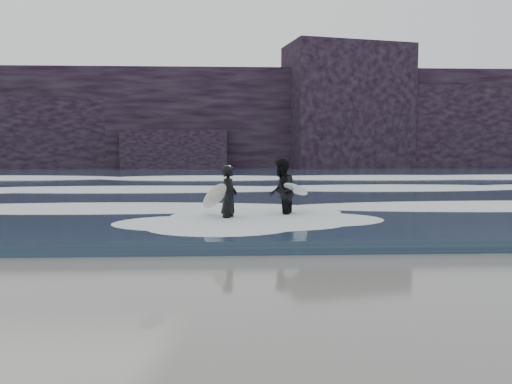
# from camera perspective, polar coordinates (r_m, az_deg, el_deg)

# --- Properties ---
(ground) EXTENTS (120.00, 120.00, 0.00)m
(ground) POSITION_cam_1_polar(r_m,az_deg,el_deg) (7.70, 15.92, -11.68)
(ground) COLOR olive
(ground) RESTS_ON ground
(sea) EXTENTS (90.00, 52.00, 0.30)m
(sea) POSITION_cam_1_polar(r_m,az_deg,el_deg) (36.12, 1.21, 1.73)
(sea) COLOR #213347
(sea) RESTS_ON ground
(headland) EXTENTS (70.00, 9.00, 10.00)m
(headland) POSITION_cam_1_polar(r_m,az_deg,el_deg) (53.12, 0.00, 8.00)
(headland) COLOR black
(headland) RESTS_ON ground
(foam_near) EXTENTS (60.00, 3.20, 0.20)m
(foam_near) POSITION_cam_1_polar(r_m,az_deg,el_deg) (16.26, 5.87, -1.35)
(foam_near) COLOR white
(foam_near) RESTS_ON sea
(foam_mid) EXTENTS (60.00, 4.00, 0.24)m
(foam_mid) POSITION_cam_1_polar(r_m,az_deg,el_deg) (23.18, 3.34, 0.59)
(foam_mid) COLOR white
(foam_mid) RESTS_ON sea
(foam_far) EXTENTS (60.00, 4.80, 0.30)m
(foam_far) POSITION_cam_1_polar(r_m,az_deg,el_deg) (32.12, 1.69, 1.87)
(foam_far) COLOR white
(foam_far) RESTS_ON sea
(surfer_left) EXTENTS (1.16, 1.86, 1.75)m
(surfer_left) POSITION_cam_1_polar(r_m,az_deg,el_deg) (13.31, -3.37, -0.66)
(surfer_left) COLOR black
(surfer_left) RESTS_ON ground
(surfer_right) EXTENTS (1.48, 2.00, 1.93)m
(surfer_right) POSITION_cam_1_polar(r_m,az_deg,el_deg) (14.06, 3.03, 0.02)
(surfer_right) COLOR black
(surfer_right) RESTS_ON ground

